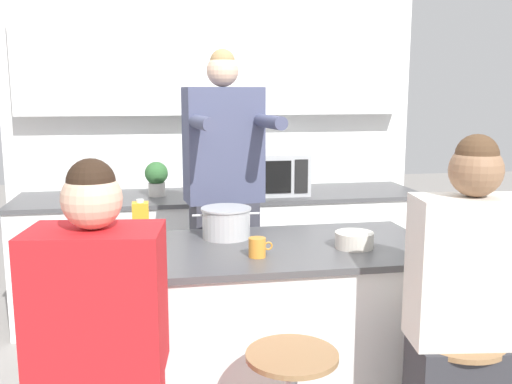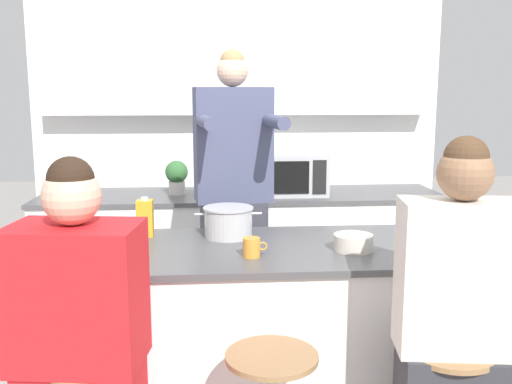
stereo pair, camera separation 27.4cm
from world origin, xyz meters
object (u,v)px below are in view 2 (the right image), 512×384
Objects in this scene: cooking_pot at (228,222)px; juice_carton at (145,218)px; person_seated_near at (454,349)px; person_wrapped_blanket at (81,364)px; microwave at (289,174)px; fruit_bowl at (353,242)px; kitchen_island at (257,334)px; person_cooking at (234,215)px; coffee_cup_near at (252,247)px; potted_plant at (177,176)px.

cooking_pot is 0.43m from juice_carton.
juice_carton is at bearing 150.76° from person_seated_near.
person_wrapped_blanket is 2.37m from microwave.
fruit_bowl is (0.57, -0.30, -0.04)m from cooking_pot.
kitchen_island is 0.99m from person_wrapped_blanket.
person_cooking is 3.53× the size of microwave.
juice_carton is at bearing 172.73° from cooking_pot.
fruit_bowl is 1.67× the size of coffee_cup_near.
person_wrapped_blanket is at bearing -121.78° from person_cooking.
coffee_cup_near is 0.54× the size of juice_carton.
potted_plant is at bearing 107.62° from kitchen_island.
person_cooking reaches higher than microwave.
kitchen_island is 0.91× the size of person_cooking.
person_wrapped_blanket reaches higher than cooking_pot.
kitchen_island is at bearing 142.91° from person_seated_near.
kitchen_island is 9.22× the size of fruit_bowl.
fruit_bowl is at bearing -60.75° from person_cooking.
juice_carton is 0.38× the size of microwave.
potted_plant is at bearing 104.80° from cooking_pot.
cooking_pot is at bearing 65.57° from person_wrapped_blanket.
juice_carton is (-0.42, 0.05, 0.02)m from cooking_pot.
person_wrapped_blanket is at bearing -122.04° from cooking_pot.
person_wrapped_blanket is 2.19m from potted_plant.
person_seated_near is at bearing -61.87° from potted_plant.
cooking_pot is 1.69× the size of juice_carton.
person_cooking is 0.93m from potted_plant.
person_cooking reaches higher than potted_plant.
person_seated_near is 7.33× the size of juice_carton.
person_seated_near reaches higher than kitchen_island.
juice_carton reaches higher than cooking_pot.
juice_carton reaches higher than fruit_bowl.
juice_carton is at bearing -127.47° from microwave.
kitchen_island is at bearing -72.38° from potted_plant.
person_cooking is 1.32× the size of person_wrapped_blanket.
person_seated_near is at bearing -66.52° from person_cooking.
juice_carton is (-0.99, 0.35, 0.06)m from fruit_bowl.
person_seated_near is 4.32× the size of cooking_pot.
person_cooking is 0.89m from fruit_bowl.
person_seated_near is 13.46× the size of coffee_cup_near.
microwave is (0.47, 1.22, 0.07)m from cooking_pot.
fruit_bowl is 0.91× the size of juice_carton.
coffee_cup_near is at bearing -39.15° from juice_carton.
cooking_pot is at bearing -7.27° from juice_carton.
cooking_pot is at bearing 123.33° from kitchen_island.
person_seated_near reaches higher than cooking_pot.
person_wrapped_blanket is at bearing -141.35° from coffee_cup_near.
microwave is at bearing 71.64° from person_wrapped_blanket.
potted_plant is (-1.15, 2.15, 0.35)m from person_seated_near.
juice_carton is 1.22m from potted_plant.
person_seated_near is (1.37, -0.00, 0.01)m from person_wrapped_blanket.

